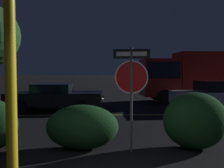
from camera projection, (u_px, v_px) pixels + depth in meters
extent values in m
cube|color=gold|center=(114.00, 115.00, 10.84)|extent=(43.93, 0.12, 0.01)
cylinder|color=#4C4C51|center=(131.00, 100.00, 5.79)|extent=(0.06, 0.06, 2.44)
cylinder|color=white|center=(131.00, 77.00, 5.76)|extent=(0.76, 0.12, 0.77)
cylinder|color=#B71414|center=(131.00, 77.00, 5.76)|extent=(0.71, 0.12, 0.71)
cube|color=black|center=(132.00, 54.00, 5.74)|extent=(0.85, 0.14, 0.22)
cube|color=white|center=(132.00, 54.00, 5.74)|extent=(0.70, 0.13, 0.10)
cylinder|color=yellow|center=(11.00, 96.00, 3.56)|extent=(0.16, 0.16, 3.07)
ellipsoid|color=#19421E|center=(82.00, 127.00, 6.04)|extent=(1.75, 1.01, 1.08)
ellipsoid|color=#19421E|center=(195.00, 121.00, 6.06)|extent=(1.56, 1.17, 1.38)
cube|color=black|center=(56.00, 98.00, 12.04)|extent=(4.49, 1.94, 0.60)
cube|color=black|center=(53.00, 88.00, 12.02)|extent=(1.81, 1.63, 0.41)
cylinder|color=black|center=(86.00, 102.00, 12.96)|extent=(0.60, 0.21, 0.60)
cylinder|color=black|center=(82.00, 107.00, 11.19)|extent=(0.60, 0.21, 0.60)
cylinder|color=black|center=(33.00, 102.00, 12.93)|extent=(0.60, 0.21, 0.60)
cylinder|color=black|center=(20.00, 107.00, 11.15)|extent=(0.60, 0.21, 0.60)
sphere|color=#F4EFCC|center=(103.00, 96.00, 12.64)|extent=(0.14, 0.14, 0.14)
sphere|color=#F4EFCC|center=(102.00, 99.00, 11.50)|extent=(0.14, 0.14, 0.14)
cube|color=silver|center=(220.00, 98.00, 12.10)|extent=(4.64, 2.06, 0.64)
cube|color=black|center=(218.00, 86.00, 12.06)|extent=(1.90, 1.66, 0.51)
cylinder|color=black|center=(185.00, 102.00, 12.87)|extent=(0.61, 0.23, 0.60)
cylinder|color=black|center=(200.00, 107.00, 11.12)|extent=(0.61, 0.23, 0.60)
cube|color=maroon|center=(160.00, 77.00, 15.43)|extent=(2.27, 2.07, 2.26)
cube|color=black|center=(160.00, 70.00, 15.41)|extent=(2.05, 2.10, 1.00)
cube|color=maroon|center=(205.00, 74.00, 15.64)|extent=(3.66, 2.25, 2.68)
cylinder|color=black|center=(165.00, 97.00, 14.49)|extent=(0.85, 0.32, 0.84)
cylinder|color=black|center=(156.00, 94.00, 16.50)|extent=(0.85, 0.32, 0.84)
cylinder|color=black|center=(222.00, 96.00, 14.74)|extent=(0.85, 0.32, 0.84)
cylinder|color=black|center=(207.00, 93.00, 16.75)|extent=(0.85, 0.32, 0.84)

